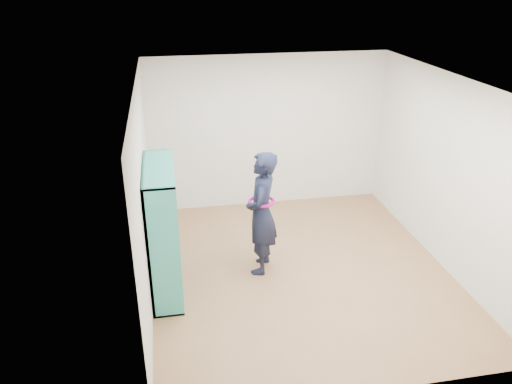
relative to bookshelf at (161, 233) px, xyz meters
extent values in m
plane|color=#936743|center=(1.83, 0.08, -0.82)|extent=(4.50, 4.50, 0.00)
plane|color=white|center=(1.83, 0.08, 1.78)|extent=(4.50, 4.50, 0.00)
cube|color=silver|center=(-0.17, 0.08, 0.48)|extent=(0.02, 4.50, 2.60)
cube|color=silver|center=(3.83, 0.08, 0.48)|extent=(0.02, 4.50, 2.60)
cube|color=silver|center=(1.83, 2.33, 0.48)|extent=(4.00, 0.02, 2.60)
cube|color=silver|center=(1.83, -2.17, 0.48)|extent=(4.00, 0.02, 2.60)
cube|color=teal|center=(0.03, -0.61, 0.02)|extent=(0.37, 0.03, 1.69)
cube|color=teal|center=(0.03, 0.63, 0.02)|extent=(0.37, 0.03, 1.69)
cube|color=teal|center=(0.03, 0.01, -0.81)|extent=(0.37, 1.27, 0.03)
cube|color=teal|center=(0.03, 0.01, 0.85)|extent=(0.37, 1.27, 0.03)
cube|color=teal|center=(-0.14, 0.01, 0.02)|extent=(0.03, 1.27, 1.69)
cube|color=teal|center=(0.03, -0.19, 0.02)|extent=(0.34, 0.03, 1.63)
cube|color=teal|center=(0.03, 0.21, 0.02)|extent=(0.34, 0.03, 1.63)
cube|color=teal|center=(0.03, 0.01, -0.38)|extent=(0.34, 1.21, 0.03)
cube|color=teal|center=(0.03, 0.01, 0.02)|extent=(0.34, 1.21, 0.03)
cube|color=teal|center=(0.03, 0.01, 0.43)|extent=(0.34, 1.21, 0.03)
cube|color=beige|center=(0.05, -0.40, -0.74)|extent=(0.23, 0.15, 0.09)
cube|color=black|center=(0.06, -0.46, -0.24)|extent=(0.19, 0.17, 0.27)
cube|color=maroon|center=(0.06, -0.46, 0.18)|extent=(0.19, 0.17, 0.29)
cube|color=silver|center=(0.05, -0.40, 0.49)|extent=(0.23, 0.15, 0.09)
cube|color=navy|center=(0.06, -0.05, -0.63)|extent=(0.19, 0.17, 0.31)
cube|color=brown|center=(0.06, -0.05, -0.22)|extent=(0.19, 0.17, 0.31)
cube|color=#BFB28C|center=(0.05, 0.00, 0.07)|extent=(0.23, 0.15, 0.06)
cube|color=#26594C|center=(0.06, -0.05, 0.56)|extent=(0.19, 0.17, 0.22)
cube|color=beige|center=(0.06, 0.35, -0.66)|extent=(0.19, 0.17, 0.24)
cube|color=black|center=(0.05, 0.41, -0.33)|extent=(0.23, 0.15, 0.09)
cube|color=maroon|center=(0.06, 0.35, 0.18)|extent=(0.19, 0.17, 0.29)
cube|color=silver|center=(0.06, 0.35, 0.59)|extent=(0.19, 0.17, 0.29)
imported|color=black|center=(1.32, 0.22, 0.04)|extent=(0.59, 0.73, 1.71)
torus|color=#B00D75|center=(1.32, 0.22, 0.21)|extent=(0.45, 0.45, 0.04)
cube|color=silver|center=(1.20, 0.36, 0.15)|extent=(0.03, 0.09, 0.14)
cube|color=black|center=(1.20, 0.36, 0.15)|extent=(0.03, 0.09, 0.13)
camera|label=1|loc=(0.16, -5.58, 3.00)|focal=35.00mm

